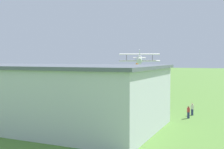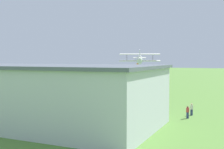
% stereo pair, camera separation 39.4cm
% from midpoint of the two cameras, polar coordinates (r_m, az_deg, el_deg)
% --- Properties ---
extents(ground_plane, '(400.00, 400.00, 0.00)m').
position_cam_midpoint_polar(ground_plane, '(69.66, 0.04, -3.34)').
color(ground_plane, '#568438').
extents(hangar, '(35.60, 15.38, 7.01)m').
position_cam_midpoint_polar(hangar, '(38.55, -17.82, -3.35)').
color(hangar, silver).
rests_on(hangar, ground_plane).
extents(biplane, '(9.09, 7.21, 3.81)m').
position_cam_midpoint_polar(biplane, '(64.19, 5.19, 3.03)').
color(biplane, silver).
extents(person_at_fence_line, '(0.54, 0.54, 1.61)m').
position_cam_midpoint_polar(person_at_fence_line, '(39.56, 14.38, -7.12)').
color(person_at_fence_line, navy).
rests_on(person_at_fence_line, ground_plane).
extents(person_beside_truck, '(0.51, 0.51, 1.60)m').
position_cam_midpoint_polar(person_beside_truck, '(47.38, 6.82, -5.38)').
color(person_beside_truck, '#33723F').
rests_on(person_beside_truck, ground_plane).
extents(person_crossing_taxiway, '(0.46, 0.46, 1.67)m').
position_cam_midpoint_polar(person_crossing_taxiway, '(41.78, 15.09, -6.54)').
color(person_crossing_taxiway, navy).
rests_on(person_crossing_taxiway, ground_plane).
extents(person_near_hangar_door, '(0.43, 0.43, 1.74)m').
position_cam_midpoint_polar(person_near_hangar_door, '(48.24, 6.16, -5.14)').
color(person_near_hangar_door, beige).
rests_on(person_near_hangar_door, ground_plane).
extents(windsock, '(1.18, 1.39, 6.58)m').
position_cam_midpoint_polar(windsock, '(85.65, 4.98, 1.71)').
color(windsock, silver).
rests_on(windsock, ground_plane).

